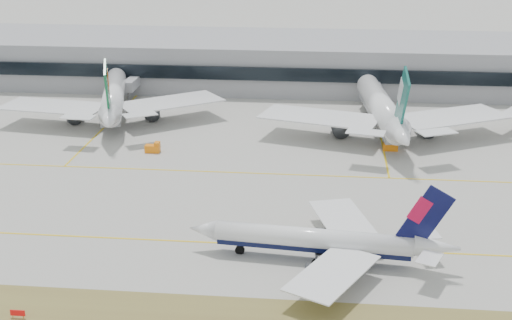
# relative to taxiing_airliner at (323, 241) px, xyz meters

# --- Properties ---
(ground) EXTENTS (3000.00, 3000.00, 0.00)m
(ground) POSITION_rel_taxiing_airliner_xyz_m (-19.30, 9.90, -3.67)
(ground) COLOR gray
(ground) RESTS_ON ground
(taxiing_airliner) EXTENTS (45.35, 39.23, 15.23)m
(taxiing_airliner) POSITION_rel_taxiing_airliner_xyz_m (0.00, 0.00, 0.00)
(taxiing_airliner) COLOR white
(taxiing_airliner) RESTS_ON ground
(widebody_eva) EXTENTS (59.62, 59.46, 21.90)m
(widebody_eva) POSITION_rel_taxiing_airliner_xyz_m (-58.64, 78.04, 2.15)
(widebody_eva) COLOR white
(widebody_eva) RESTS_ON ground
(widebody_cathay) EXTENTS (65.09, 64.02, 23.32)m
(widebody_cathay) POSITION_rel_taxiing_airliner_xyz_m (14.31, 72.27, 2.53)
(widebody_cathay) COLOR white
(widebody_cathay) RESTS_ON ground
(terminal) EXTENTS (280.00, 43.10, 15.00)m
(terminal) POSITION_rel_taxiing_airliner_xyz_m (-19.30, 124.74, 3.83)
(terminal) COLOR gray
(terminal) RESTS_ON ground
(hold_sign_left) EXTENTS (2.20, 0.15, 1.35)m
(hold_sign_left) POSITION_rel_taxiing_airliner_xyz_m (-43.50, -22.10, -2.79)
(hold_sign_left) COLOR red
(hold_sign_left) RESTS_ON ground
(gse_b) EXTENTS (3.55, 2.00, 2.60)m
(gse_b) POSITION_rel_taxiing_airliner_xyz_m (-41.32, 51.65, -2.62)
(gse_b) COLOR orange
(gse_b) RESTS_ON ground
(gse_c) EXTENTS (3.55, 2.00, 2.60)m
(gse_c) POSITION_rel_taxiing_airliner_xyz_m (15.86, 58.90, -2.62)
(gse_c) COLOR orange
(gse_c) RESTS_ON ground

